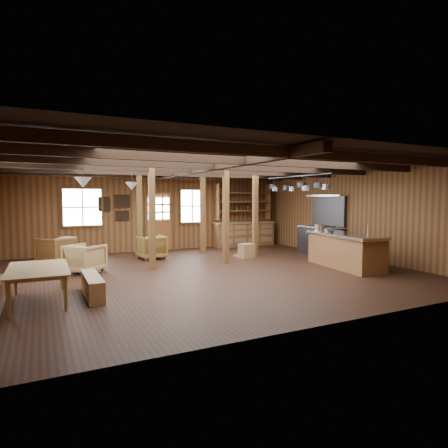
{
  "coord_description": "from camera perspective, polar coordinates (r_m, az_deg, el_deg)",
  "views": [
    {
      "loc": [
        -3.87,
        -8.76,
        1.91
      ],
      "look_at": [
        0.84,
        0.8,
        1.17
      ],
      "focal_mm": 30.0,
      "sensor_mm": 36.0,
      "label": 1
    }
  ],
  "objects": [
    {
      "name": "room",
      "position": [
        9.59,
        -2.41,
        0.94
      ],
      "size": [
        10.04,
        9.04,
        2.84
      ],
      "color": "black",
      "rests_on": "ground"
    },
    {
      "name": "ceiling_joists",
      "position": [
        9.77,
        -2.85,
        8.51
      ],
      "size": [
        9.8,
        8.82,
        0.18
      ],
      "color": "black",
      "rests_on": "ceiling"
    },
    {
      "name": "timber_posts",
      "position": [
        11.71,
        -4.19,
        1.49
      ],
      "size": [
        3.95,
        2.35,
        2.8
      ],
      "color": "#4B3015",
      "rests_on": "floor"
    },
    {
      "name": "back_door",
      "position": [
        13.81,
        -9.88,
        -0.34
      ],
      "size": [
        1.02,
        0.08,
        2.15
      ],
      "color": "brown",
      "rests_on": "floor"
    },
    {
      "name": "window_back_left",
      "position": [
        13.29,
        -20.76,
        2.4
      ],
      "size": [
        1.32,
        0.06,
        1.32
      ],
      "color": "white",
      "rests_on": "wall_back"
    },
    {
      "name": "window_back_right",
      "position": [
        14.2,
        -4.89,
        2.73
      ],
      "size": [
        1.02,
        0.06,
        1.32
      ],
      "color": "white",
      "rests_on": "wall_back"
    },
    {
      "name": "notice_boards",
      "position": [
        13.43,
        -16.08,
        2.68
      ],
      "size": [
        1.08,
        0.03,
        0.9
      ],
      "color": "beige",
      "rests_on": "wall_back"
    },
    {
      "name": "back_counter",
      "position": [
        14.92,
        3.03,
        -1.05
      ],
      "size": [
        2.55,
        0.6,
        2.45
      ],
      "color": "brown",
      "rests_on": "floor"
    },
    {
      "name": "pendant_lamps",
      "position": [
        9.9,
        -16.9,
        5.8
      ],
      "size": [
        1.86,
        2.36,
        0.66
      ],
      "color": "#2C2C2F",
      "rests_on": "ceiling"
    },
    {
      "name": "pot_rack",
      "position": [
        11.34,
        11.12,
        5.66
      ],
      "size": [
        0.43,
        3.0,
        0.46
      ],
      "color": "#2C2C2F",
      "rests_on": "ceiling"
    },
    {
      "name": "kitchen_island",
      "position": [
        10.79,
        17.94,
        -3.83
      ],
      "size": [
        1.19,
        2.59,
        1.2
      ],
      "rotation": [
        0.0,
        0.0,
        -0.13
      ],
      "color": "brown",
      "rests_on": "floor"
    },
    {
      "name": "step_stool",
      "position": [
        11.98,
        3.45,
        -4.1
      ],
      "size": [
        0.55,
        0.43,
        0.45
      ],
      "primitive_type": "cube",
      "rotation": [
        0.0,
        0.0,
        0.13
      ],
      "color": "brown",
      "rests_on": "floor"
    },
    {
      "name": "commercial_range",
      "position": [
        13.03,
        14.75,
        -1.7
      ],
      "size": [
        0.84,
        1.63,
        2.01
      ],
      "color": "#2C2C2F",
      "rests_on": "floor"
    },
    {
      "name": "dining_table",
      "position": [
        7.71,
        -26.15,
        -8.33
      ],
      "size": [
        1.03,
        1.83,
        0.64
      ],
      "primitive_type": "imported",
      "rotation": [
        0.0,
        0.0,
        1.56
      ],
      "color": "olive",
      "rests_on": "floor"
    },
    {
      "name": "bench_aisle",
      "position": [
        7.78,
        -19.43,
        -8.89
      ],
      "size": [
        0.28,
        1.5,
        0.41
      ],
      "primitive_type": "cube",
      "color": "brown",
      "rests_on": "floor"
    },
    {
      "name": "armchair_a",
      "position": [
        12.03,
        -24.27,
        -3.62
      ],
      "size": [
        1.19,
        1.19,
        0.78
      ],
      "primitive_type": "imported",
      "rotation": [
        0.0,
        0.0,
        3.87
      ],
      "color": "brown",
      "rests_on": "floor"
    },
    {
      "name": "armchair_b",
      "position": [
        11.96,
        -11.0,
        -3.48
      ],
      "size": [
        0.86,
        0.88,
        0.74
      ],
      "primitive_type": "imported",
      "rotation": [
        0.0,
        0.0,
        3.23
      ],
      "color": "brown",
      "rests_on": "floor"
    },
    {
      "name": "armchair_c",
      "position": [
        10.23,
        -20.39,
        -4.92
      ],
      "size": [
        1.13,
        1.13,
        0.74
      ],
      "primitive_type": "imported",
      "rotation": [
        0.0,
        0.0,
        2.26
      ],
      "color": "olive",
      "rests_on": "floor"
    },
    {
      "name": "counter_pot",
      "position": [
        11.45,
        14.39,
        -0.5
      ],
      "size": [
        0.33,
        0.33,
        0.2
      ],
      "primitive_type": "cylinder",
      "color": "silver",
      "rests_on": "kitchen_island"
    },
    {
      "name": "bowl",
      "position": [
        10.88,
        15.66,
        -1.09
      ],
      "size": [
        0.36,
        0.36,
        0.07
      ],
      "primitive_type": "imported",
      "rotation": [
        0.0,
        0.0,
        -0.3
      ],
      "color": "silver",
      "rests_on": "kitchen_island"
    }
  ]
}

